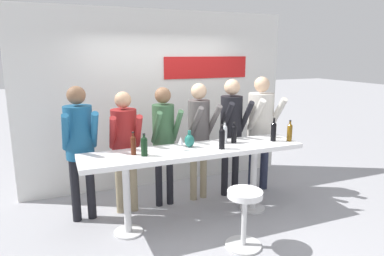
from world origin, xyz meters
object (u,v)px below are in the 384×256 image
person_right (261,122)px  decorative_vase (189,140)px  wine_bottle_1 (133,144)px  wine_bottle_5 (274,131)px  person_center (199,128)px  wine_bottle_4 (222,138)px  wine_bottle_6 (144,145)px  tasting_table (195,158)px  person_left (125,139)px  wine_bottle_3 (290,131)px  wine_glass_0 (181,141)px  wine_bottle_0 (234,133)px  person_center_left (164,133)px  wine_bottle_2 (225,133)px  person_far_left (79,139)px  bar_stool (244,210)px  person_center_right (231,124)px

person_right → decorative_vase: size_ratio=8.34×
wine_bottle_1 → wine_bottle_5: wine_bottle_5 is taller
person_center → wine_bottle_4: (-0.01, -0.76, 0.03)m
person_center → wine_bottle_6: 1.21m
tasting_table → person_left: size_ratio=1.70×
person_left → wine_bottle_4: size_ratio=5.37×
wine_bottle_3 → wine_bottle_6: (-2.04, 0.06, -0.01)m
wine_bottle_6 → wine_glass_0: wine_bottle_6 is taller
tasting_table → wine_bottle_0: wine_bottle_0 is taller
wine_bottle_5 → wine_glass_0: size_ratio=1.84×
person_center_left → wine_bottle_4: size_ratio=5.48×
wine_bottle_0 → person_left: bearing=159.9°
person_left → person_center: bearing=5.7°
wine_bottle_2 → decorative_vase: bearing=-179.9°
person_far_left → wine_bottle_5: person_far_left is taller
wine_bottle_2 → wine_bottle_4: (-0.16, -0.23, 0.01)m
person_center → decorative_vase: (-0.36, -0.52, -0.03)m
decorative_vase → person_far_left: bearing=160.4°
bar_stool → person_far_left: person_far_left is taller
person_far_left → person_center_right: 2.20m
person_right → person_center: bearing=178.5°
wine_bottle_6 → person_center_right: bearing=23.1°
wine_bottle_0 → decorative_vase: wine_bottle_0 is taller
person_center_left → wine_glass_0: bearing=-88.0°
person_far_left → person_right: size_ratio=0.98×
wine_bottle_1 → wine_bottle_4: size_ratio=0.89×
person_far_left → wine_bottle_4: (1.68, -0.70, 0.02)m
person_center → wine_bottle_2: (0.15, -0.52, 0.02)m
bar_stool → wine_bottle_3: wine_bottle_3 is taller
wine_bottle_0 → wine_bottle_3: 0.79m
person_center_right → wine_glass_0: size_ratio=10.23×
person_left → person_center_left: (0.55, 0.01, 0.04)m
person_center_right → person_center_left: bearing=-178.3°
person_center_left → wine_bottle_1: (-0.56, -0.56, 0.03)m
person_center_right → wine_bottle_4: bearing=-123.4°
wine_bottle_5 → person_center_left: bearing=155.0°
tasting_table → wine_glass_0: size_ratio=16.29×
person_left → wine_bottle_1: bearing=-86.0°
wine_bottle_0 → wine_bottle_2: size_ratio=0.93×
tasting_table → wine_bottle_3: bearing=-5.4°
person_far_left → wine_bottle_2: (1.83, -0.47, 0.01)m
wine_bottle_1 → decorative_vase: size_ratio=1.28×
person_center_left → person_right: bearing=-1.1°
person_center → person_right: size_ratio=0.96×
person_center_left → wine_bottle_2: (0.70, -0.50, 0.04)m
tasting_table → person_center_right: person_center_right is taller
wine_glass_0 → person_center_left: bearing=92.5°
wine_bottle_4 → wine_bottle_6: wine_bottle_4 is taller
person_center_left → person_far_left: bearing=-178.9°
wine_bottle_3 → wine_glass_0: wine_bottle_3 is taller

